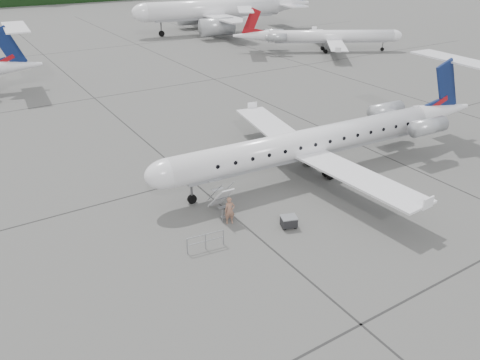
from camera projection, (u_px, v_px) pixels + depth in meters
ground at (320, 202)px, 31.62m from camera, size 320.00×320.00×0.00m
main_regional_jet at (310, 129)px, 33.88m from camera, size 29.28×21.95×7.19m
airstair at (221, 199)px, 29.77m from camera, size 0.99×2.26×2.25m
passenger at (230, 211)px, 28.89m from camera, size 0.76×0.63×1.78m
safety_railing at (206, 242)px, 26.56m from camera, size 2.19×0.37×1.00m
baggage_cart at (289, 222)px, 28.67m from camera, size 1.12×1.01×0.80m
bg_narrowbody at (214, 0)px, 88.80m from camera, size 37.21×29.20×12.20m
bg_regional_right at (331, 30)px, 74.09m from camera, size 31.39×28.73×6.72m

